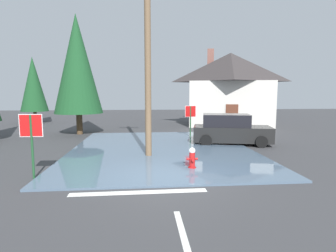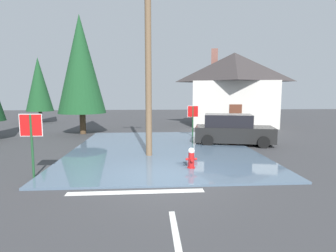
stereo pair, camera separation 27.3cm
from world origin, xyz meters
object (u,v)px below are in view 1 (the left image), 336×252
Objects in this scene: pine_tree_mid_left at (33,84)px; parked_car at (230,130)px; pine_tree_short_left at (77,64)px; house at (230,88)px; utility_pole at (148,41)px; stop_sign_near at (31,133)px; stop_sign_far at (190,115)px; fire_hydrant at (192,159)px.

parked_car is at bearing -39.24° from pine_tree_mid_left.
house is at bearing 20.67° from pine_tree_short_left.
utility_pole reaches higher than house.
stop_sign_near is 19.02m from house.
stop_sign_far is at bearing -36.66° from pine_tree_mid_left.
house is (6.01, 14.38, 2.97)m from fire_hydrant.
pine_tree_mid_left is at bearing 127.12° from pine_tree_short_left.
parked_car is (8.63, 5.69, -0.76)m from stop_sign_near.
pine_tree_mid_left reaches higher than parked_car.
stop_sign_near is 5.68m from fire_hydrant.
pine_tree_mid_left is (-15.58, 12.72, 2.96)m from parked_car.
fire_hydrant is at bearing -54.96° from pine_tree_mid_left.
fire_hydrant is 0.10× the size of house.
fire_hydrant is 5.95m from parked_car.
stop_sign_near is 0.26× the size of pine_tree_short_left.
utility_pole is at bearing 125.61° from fire_hydrant.
pine_tree_short_left is (-9.47, 4.65, 4.07)m from parked_car.
pine_tree_short_left is (-6.36, 9.71, 4.47)m from fire_hydrant.
stop_sign_far is (6.76, 8.21, -0.08)m from stop_sign_near.
stop_sign_near is 10.64m from stop_sign_far.
pine_tree_short_left is (-0.84, 10.34, 3.32)m from stop_sign_near.
house reaches higher than fire_hydrant.
pine_tree_short_left is (6.11, -8.08, 1.11)m from pine_tree_mid_left.
pine_tree_mid_left reaches higher than stop_sign_far.
utility_pole is at bearing -118.00° from stop_sign_far.
stop_sign_far is (2.84, 5.34, -3.67)m from utility_pole.
fire_hydrant is 0.10× the size of pine_tree_short_left.
utility_pole is 1.15× the size of house.
stop_sign_near is 0.34× the size of pine_tree_mid_left.
stop_sign_far is 0.25× the size of pine_tree_short_left.
house reaches higher than stop_sign_near.
parked_car is 20.33m from pine_tree_mid_left.
pine_tree_short_left is (-7.60, 2.13, 3.40)m from stop_sign_far.
pine_tree_short_left reaches higher than pine_tree_mid_left.
fire_hydrant is 0.09× the size of utility_pole.
pine_tree_short_left reaches higher than parked_car.
pine_tree_short_left is at bearing 164.33° from stop_sign_far.
house is 1.35× the size of pine_tree_mid_left.
utility_pole reaches higher than stop_sign_near.
stop_sign_far is 17.24m from pine_tree_mid_left.
house is at bearing 54.93° from stop_sign_far.
pine_tree_mid_left reaches higher than fire_hydrant.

